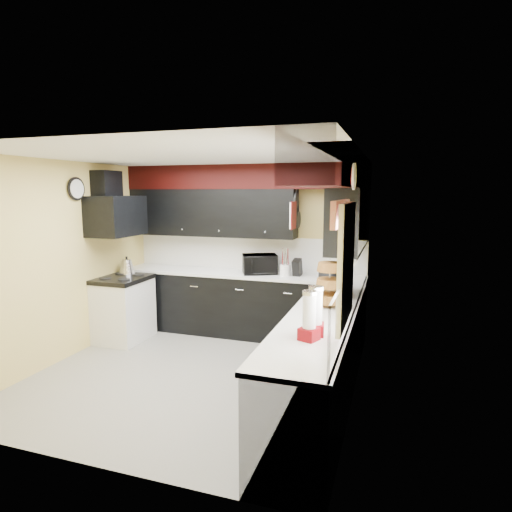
{
  "coord_description": "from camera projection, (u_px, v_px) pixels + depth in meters",
  "views": [
    {
      "loc": [
        2.14,
        -4.3,
        2.12
      ],
      "look_at": [
        0.46,
        0.84,
        1.3
      ],
      "focal_mm": 30.0,
      "sensor_mm": 36.0,
      "label": 1
    }
  ],
  "objects": [
    {
      "name": "ground",
      "position": [
        196.0,
        374.0,
        5.01
      ],
      "size": [
        3.6,
        3.6,
        0.0
      ],
      "primitive_type": "plane",
      "color": "gray",
      "rests_on": "ground"
    },
    {
      "name": "wall_back",
      "position": [
        247.0,
        249.0,
        6.52
      ],
      "size": [
        3.6,
        0.06,
        2.5
      ],
      "primitive_type": "cube",
      "color": "#E0C666",
      "rests_on": "ground"
    },
    {
      "name": "wall_right",
      "position": [
        357.0,
        279.0,
        4.27
      ],
      "size": [
        0.06,
        3.6,
        2.5
      ],
      "primitive_type": "cube",
      "color": "#E0C666",
      "rests_on": "ground"
    },
    {
      "name": "wall_left",
      "position": [
        65.0,
        261.0,
        5.38
      ],
      "size": [
        0.06,
        3.6,
        2.5
      ],
      "primitive_type": "cube",
      "color": "#E0C666",
      "rests_on": "ground"
    },
    {
      "name": "ceiling",
      "position": [
        192.0,
        156.0,
        4.64
      ],
      "size": [
        3.6,
        3.6,
        0.06
      ],
      "primitive_type": "cube",
      "color": "white",
      "rests_on": "wall_back"
    },
    {
      "name": "cab_back",
      "position": [
        240.0,
        305.0,
        6.35
      ],
      "size": [
        3.6,
        0.6,
        0.9
      ],
      "primitive_type": "cube",
      "color": "black",
      "rests_on": "ground"
    },
    {
      "name": "cab_right",
      "position": [
        320.0,
        363.0,
        4.2
      ],
      "size": [
        0.6,
        3.0,
        0.9
      ],
      "primitive_type": "cube",
      "color": "black",
      "rests_on": "ground"
    },
    {
      "name": "counter_back",
      "position": [
        240.0,
        274.0,
        6.28
      ],
      "size": [
        3.62,
        0.64,
        0.04
      ],
      "primitive_type": "cube",
      "color": "white",
      "rests_on": "cab_back"
    },
    {
      "name": "counter_right",
      "position": [
        321.0,
        316.0,
        4.13
      ],
      "size": [
        0.64,
        3.02,
        0.04
      ],
      "primitive_type": "cube",
      "color": "white",
      "rests_on": "cab_right"
    },
    {
      "name": "splash_back",
      "position": [
        247.0,
        253.0,
        6.52
      ],
      "size": [
        3.6,
        0.02,
        0.5
      ],
      "primitive_type": "cube",
      "color": "white",
      "rests_on": "counter_back"
    },
    {
      "name": "splash_right",
      "position": [
        356.0,
        285.0,
        4.29
      ],
      "size": [
        0.02,
        3.6,
        0.5
      ],
      "primitive_type": "cube",
      "color": "white",
      "rests_on": "counter_right"
    },
    {
      "name": "upper_back",
      "position": [
        211.0,
        213.0,
        6.42
      ],
      "size": [
        2.6,
        0.35,
        0.7
      ],
      "primitive_type": "cube",
      "color": "black",
      "rests_on": "wall_back"
    },
    {
      "name": "upper_right",
      "position": [
        350.0,
        218.0,
        5.09
      ],
      "size": [
        0.35,
        1.8,
        0.7
      ],
      "primitive_type": "cube",
      "color": "black",
      "rests_on": "wall_right"
    },
    {
      "name": "soffit_back",
      "position": [
        242.0,
        177.0,
        6.19
      ],
      "size": [
        3.6,
        0.36,
        0.35
      ],
      "primitive_type": "cube",
      "color": "black",
      "rests_on": "wall_back"
    },
    {
      "name": "soffit_right",
      "position": [
        340.0,
        169.0,
        4.0
      ],
      "size": [
        0.36,
        3.24,
        0.35
      ],
      "primitive_type": "cube",
      "color": "black",
      "rests_on": "wall_right"
    },
    {
      "name": "stove",
      "position": [
        124.0,
        311.0,
        6.11
      ],
      "size": [
        0.6,
        0.75,
        0.86
      ],
      "primitive_type": "cube",
      "color": "white",
      "rests_on": "ground"
    },
    {
      "name": "cooktop",
      "position": [
        122.0,
        279.0,
        6.04
      ],
      "size": [
        0.62,
        0.77,
        0.06
      ],
      "primitive_type": "cube",
      "color": "black",
      "rests_on": "stove"
    },
    {
      "name": "hood",
      "position": [
        116.0,
        216.0,
        5.93
      ],
      "size": [
        0.5,
        0.78,
        0.55
      ],
      "primitive_type": "cube",
      "color": "black",
      "rests_on": "wall_left"
    },
    {
      "name": "hood_duct",
      "position": [
        107.0,
        185.0,
        5.9
      ],
      "size": [
        0.24,
        0.4,
        0.4
      ],
      "primitive_type": "cube",
      "color": "black",
      "rests_on": "wall_left"
    },
    {
      "name": "window",
      "position": [
        346.0,
        264.0,
        3.39
      ],
      "size": [
        0.03,
        0.86,
        0.96
      ],
      "primitive_type": null,
      "color": "white",
      "rests_on": "wall_right"
    },
    {
      "name": "valance",
      "position": [
        341.0,
        213.0,
        3.34
      ],
      "size": [
        0.04,
        0.88,
        0.2
      ],
      "primitive_type": "cube",
      "color": "red",
      "rests_on": "wall_right"
    },
    {
      "name": "pan_top",
      "position": [
        296.0,
        200.0,
        5.92
      ],
      "size": [
        0.03,
        0.22,
        0.4
      ],
      "primitive_type": null,
      "color": "black",
      "rests_on": "upper_back"
    },
    {
      "name": "pan_mid",
      "position": [
        294.0,
        219.0,
        5.83
      ],
      "size": [
        0.03,
        0.28,
        0.46
      ],
      "primitive_type": null,
      "color": "black",
      "rests_on": "upper_back"
    },
    {
      "name": "pan_low",
      "position": [
        298.0,
        220.0,
        6.08
      ],
      "size": [
        0.03,
        0.24,
        0.42
      ],
      "primitive_type": null,
      "color": "black",
      "rests_on": "upper_back"
    },
    {
      "name": "cut_board",
      "position": [
        293.0,
        215.0,
        5.71
      ],
      "size": [
        0.03,
        0.26,
        0.35
      ],
      "primitive_type": "cube",
      "color": "white",
      "rests_on": "upper_back"
    },
    {
      "name": "baskets",
      "position": [
        329.0,
        283.0,
        4.42
      ],
      "size": [
        0.27,
        0.27,
        0.5
      ],
      "primitive_type": null,
      "color": "brown",
      "rests_on": "upper_right"
    },
    {
      "name": "clock",
      "position": [
        76.0,
        189.0,
        5.47
      ],
      "size": [
        0.03,
        0.3,
        0.3
      ],
      "primitive_type": null,
      "color": "black",
      "rests_on": "wall_left"
    },
    {
      "name": "deco_plate",
      "position": [
        354.0,
        176.0,
        3.8
      ],
      "size": [
        0.03,
        0.24,
        0.24
      ],
      "primitive_type": null,
      "color": "white",
      "rests_on": "wall_right"
    },
    {
      "name": "toaster_oven",
      "position": [
        260.0,
        264.0,
        6.17
      ],
      "size": [
        0.6,
        0.56,
        0.28
      ],
      "primitive_type": "imported",
      "rotation": [
        0.0,
        0.0,
        0.43
      ],
      "color": "black",
      "rests_on": "counter_back"
    },
    {
      "name": "microwave",
      "position": [
        336.0,
        281.0,
        4.96
      ],
      "size": [
        0.41,
        0.57,
        0.3
      ],
      "primitive_type": "imported",
      "rotation": [
        0.0,
        0.0,
        1.64
      ],
      "color": "black",
      "rests_on": "counter_right"
    },
    {
      "name": "utensil_crock",
      "position": [
        285.0,
        270.0,
        6.01
      ],
      "size": [
        0.15,
        0.15,
        0.16
      ],
      "primitive_type": "cylinder",
      "rotation": [
        0.0,
        0.0,
        -0.04
      ],
      "color": "white",
      "rests_on": "counter_back"
    },
    {
      "name": "knife_block",
      "position": [
        297.0,
        268.0,
        5.99
      ],
      "size": [
        0.12,
        0.16,
        0.24
      ],
      "primitive_type": "cube",
      "rotation": [
        0.0,
        0.0,
        -0.08
      ],
      "color": "black",
      "rests_on": "counter_back"
    },
    {
      "name": "kettle",
      "position": [
        127.0,
        266.0,
        6.3
      ],
      "size": [
        0.25,
        0.25,
        0.21
      ],
      "primitive_type": null,
      "rotation": [
        0.0,
        0.0,
        0.07
      ],
      "color": "#B0AFB4",
      "rests_on": "cooktop"
    },
    {
      "name": "dispenser_a",
      "position": [
        315.0,
        313.0,
        3.5
      ],
      "size": [
        0.16,
        0.16,
        0.39
      ],
      "primitive_type": null,
      "rotation": [
        0.0,
        0.0,
        0.17
      ],
      "color": "#6D1304",
      "rests_on": "counter_right"
    },
    {
      "name": "dispenser_b",
      "position": [
        309.0,
        318.0,
        3.39
      ],
      "size": [
        0.18,
        0.18,
        0.37
      ],
      "primitive_type": null,
      "rotation": [
        0.0,
        0.0,
        -0.37
      ],
      "color": "#610008",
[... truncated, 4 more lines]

